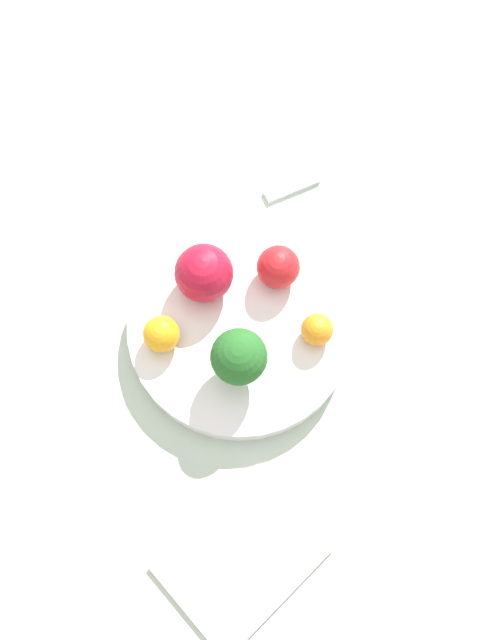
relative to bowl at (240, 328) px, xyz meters
The scene contains 10 objects.
ground_plane 0.04m from the bowl, ahead, with size 6.00×6.00×0.00m, color gray.
table_surface 0.03m from the bowl, ahead, with size 1.20×1.20×0.02m.
bowl is the anchor object (origin of this frame).
broccoli 0.08m from the bowl, 22.42° to the left, with size 0.06×0.06×0.07m.
apple_red 0.07m from the bowl, 116.08° to the right, with size 0.06×0.06×0.06m.
apple_green 0.08m from the bowl, 167.29° to the left, with size 0.05×0.05×0.05m.
orange_front 0.09m from the bowl, 104.47° to the left, with size 0.03×0.03×0.03m.
orange_back 0.09m from the bowl, 53.38° to the right, with size 0.04×0.04×0.04m.
napkin 0.24m from the bowl, 24.04° to the left, with size 0.18×0.16×0.01m.
spoon 0.19m from the bowl, behind, with size 0.06×0.06×0.01m.
Camera 1 is at (0.20, 0.09, 0.68)m, focal length 35.00 mm.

